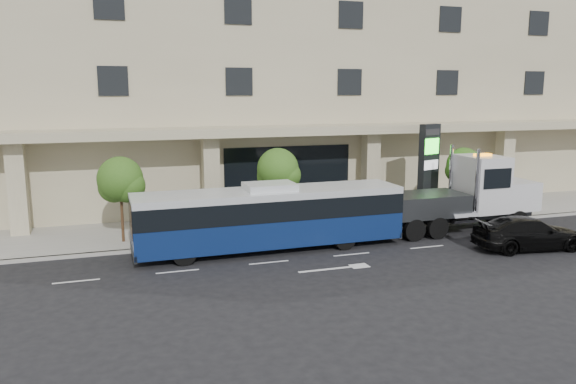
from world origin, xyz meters
The scene contains 11 objects.
ground centered at (0.00, 0.00, 0.00)m, with size 120.00×120.00×0.00m, color black.
sidewalk centered at (0.00, 5.00, 0.07)m, with size 120.00×6.00×0.15m, color gray.
curb centered at (0.00, 2.00, 0.07)m, with size 120.00×0.30×0.15m, color gray.
convention_center centered at (0.00, 15.42, 9.97)m, with size 60.00×17.60×20.00m.
tree_left centered at (-9.97, 3.59, 3.11)m, with size 2.27×2.20×4.22m.
tree_mid centered at (-1.97, 3.59, 3.26)m, with size 2.28×2.20×4.38m.
tree_right centered at (9.53, 3.59, 3.04)m, with size 2.10×2.00×4.04m.
city_bus centered at (-3.38, 0.43, 1.64)m, with size 12.77×2.83×3.23m.
tow_truck centered at (7.76, 0.79, 1.87)m, with size 9.99×2.60×4.56m.
black_sedan centered at (8.43, -3.28, 0.78)m, with size 2.18×5.36×1.56m, color black.
signage_pylon centered at (7.38, 4.00, 2.91)m, with size 1.43×0.90×5.43m.
Camera 1 is at (-10.60, -24.43, 7.52)m, focal length 35.00 mm.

